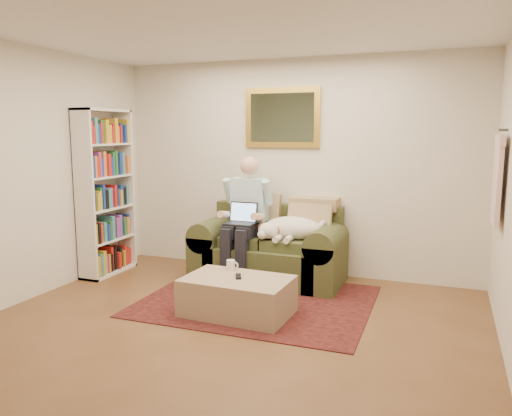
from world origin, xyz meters
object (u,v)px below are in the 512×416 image
Objects in this scene: sofa at (269,255)px; ottoman at (237,296)px; seated_man at (244,220)px; laptop at (242,218)px; sleeping_dog at (293,228)px; coffee_mug at (231,265)px; bookshelf at (105,193)px.

ottoman is at bearing -85.18° from sofa.
seated_man is at bearing -148.55° from sofa.
laptop is 0.59m from sleeping_dog.
laptop is 3.34× the size of coffee_mug.
bookshelf is (-1.71, -0.27, 0.28)m from seated_man.
laptop is at bearing 6.88° from bookshelf.
bookshelf reaches higher than sleeping_dog.
seated_man is 14.49× the size of coffee_mug.
laptop is 0.47× the size of sleeping_dog.
laptop is at bearing -138.98° from sofa.
laptop is at bearing 110.44° from ottoman.
sleeping_dog is at bearing 13.64° from laptop.
seated_man is at bearing -172.87° from sleeping_dog.
laptop is 0.17× the size of bookshelf.
bookshelf reaches higher than coffee_mug.
bookshelf is at bearing -171.41° from sleeping_dog.
seated_man is at bearing 90.00° from laptop.
bookshelf reaches higher than seated_man.
sleeping_dog reaches higher than coffee_mug.
sleeping_dog is (0.57, 0.14, -0.10)m from laptop.
seated_man is 0.72× the size of bookshelf.
bookshelf is (-1.96, -0.43, 0.70)m from sofa.
sofa is 1.72× the size of ottoman.
coffee_mug is at bearing 126.11° from ottoman.
sofa reaches higher than coffee_mug.
sofa is at bearing 85.52° from coffee_mug.
bookshelf reaches higher than ottoman.
coffee_mug is (0.18, -0.79, -0.31)m from seated_man.
bookshelf is at bearing 159.89° from ottoman.
sofa is 0.48m from sleeping_dog.
seated_man reaches higher than sofa.
ottoman is (0.36, -1.03, -0.54)m from seated_man.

